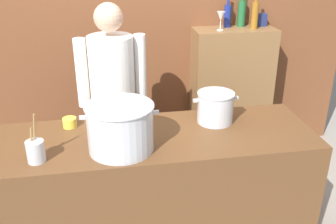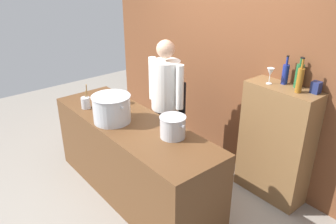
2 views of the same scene
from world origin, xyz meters
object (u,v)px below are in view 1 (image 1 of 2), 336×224
wine_bottle_cobalt (228,15)px  stockpot_small (215,107)px  wine_bottle_green (242,13)px  utensil_crock (36,151)px  butter_jar (70,122)px  chef (113,94)px  spice_tin_navy (261,20)px  wine_bottle_amber (255,15)px  wine_glass_tall (221,17)px  stockpot_large (120,128)px

wine_bottle_cobalt → stockpot_small: bearing=-110.6°
stockpot_small → wine_bottle_green: bearing=63.7°
utensil_crock → butter_jar: bearing=68.6°
wine_bottle_green → stockpot_small: bearing=-116.3°
chef → spice_tin_navy: bearing=-161.9°
wine_bottle_cobalt → wine_bottle_amber: bearing=-25.6°
chef → butter_jar: (-0.31, -0.38, -0.03)m
wine_bottle_cobalt → spice_tin_navy: 0.34m
wine_bottle_cobalt → wine_glass_tall: 0.15m
wine_bottle_cobalt → stockpot_large: bearing=-127.8°
butter_jar → spice_tin_navy: bearing=30.8°
butter_jar → wine_bottle_cobalt: wine_bottle_cobalt is taller
chef → stockpot_small: bearing=138.7°
chef → stockpot_large: 0.75m
utensil_crock → butter_jar: (0.16, 0.42, -0.04)m
butter_jar → wine_bottle_green: wine_bottle_green is taller
utensil_crock → wine_bottle_green: wine_bottle_green is taller
chef → wine_bottle_cobalt: bearing=-155.7°
wine_bottle_cobalt → utensil_crock: bearing=-137.2°
stockpot_large → spice_tin_navy: (1.43, 1.41, 0.31)m
stockpot_small → utensil_crock: 1.20m
spice_tin_navy → wine_glass_tall: bearing=-164.7°
utensil_crock → wine_bottle_cobalt: 2.20m
stockpot_large → wine_bottle_green: wine_bottle_green is taller
wine_bottle_amber → spice_tin_navy: (0.11, 0.11, -0.07)m
butter_jar → chef: bearing=50.9°
spice_tin_navy → utensil_crock: bearing=-142.6°
stockpot_small → wine_bottle_amber: bearing=57.7°
wine_bottle_green → utensil_crock: bearing=-139.4°
utensil_crock → chef: bearing=59.4°
stockpot_small → butter_jar: stockpot_small is taller
utensil_crock → butter_jar: 0.45m
utensil_crock → butter_jar: size_ratio=3.07×
stockpot_small → wine_bottle_cobalt: bearing=69.4°
stockpot_small → spice_tin_navy: spice_tin_navy is taller
chef → stockpot_large: bearing=84.4°
stockpot_small → spice_tin_navy: (0.76, 1.14, 0.35)m
butter_jar → wine_bottle_amber: (1.64, 0.94, 0.50)m
stockpot_large → stockpot_small: (0.67, 0.27, -0.04)m
stockpot_small → spice_tin_navy: 1.41m
wine_bottle_green → wine_bottle_cobalt: bearing=-174.1°
chef → wine_bottle_cobalt: (1.11, 0.66, 0.45)m
wine_bottle_amber → stockpot_small: bearing=-122.3°
chef → wine_bottle_green: chef is taller
butter_jar → wine_glass_tall: size_ratio=0.57×
wine_bottle_green → spice_tin_navy: wine_bottle_green is taller
wine_bottle_amber → spice_tin_navy: bearing=43.8°
butter_jar → wine_glass_tall: 1.68m
wine_glass_tall → spice_tin_navy: bearing=15.3°
utensil_crock → spice_tin_navy: bearing=37.4°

